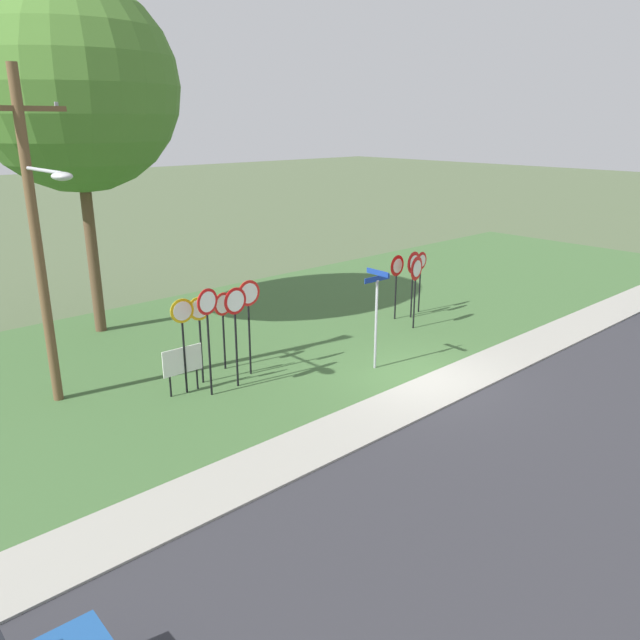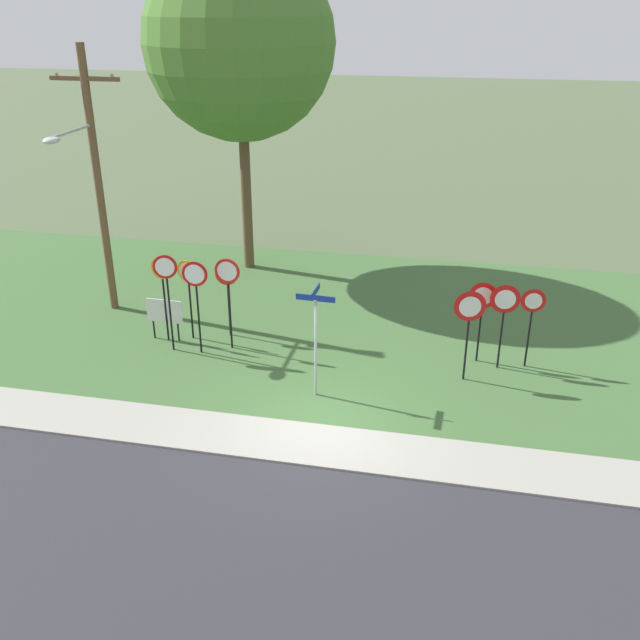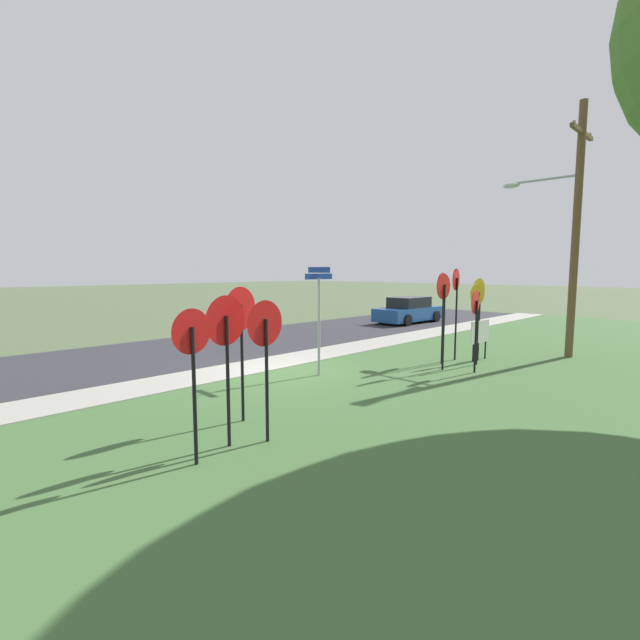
% 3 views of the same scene
% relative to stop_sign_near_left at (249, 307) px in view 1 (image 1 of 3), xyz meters
% --- Properties ---
extents(ground_plane, '(160.00, 160.00, 0.00)m').
position_rel_stop_sign_near_left_xyz_m(ground_plane, '(3.29, -3.35, -2.00)').
color(ground_plane, '#4C5B3D').
extents(road_asphalt, '(44.00, 6.40, 0.01)m').
position_rel_stop_sign_near_left_xyz_m(road_asphalt, '(3.29, -8.15, -2.00)').
color(road_asphalt, '#2D2D33').
rests_on(road_asphalt, ground_plane).
extents(sidewalk_strip, '(44.00, 1.60, 0.06)m').
position_rel_stop_sign_near_left_xyz_m(sidewalk_strip, '(3.29, -4.15, -1.97)').
color(sidewalk_strip, '#99968C').
rests_on(sidewalk_strip, ground_plane).
extents(grass_median, '(44.00, 12.00, 0.04)m').
position_rel_stop_sign_near_left_xyz_m(grass_median, '(3.29, 2.65, -1.98)').
color(grass_median, '#3D6033').
rests_on(grass_median, ground_plane).
extents(stop_sign_near_left, '(0.71, 0.09, 2.70)m').
position_rel_stop_sign_near_left_xyz_m(stop_sign_near_left, '(0.00, 0.00, 0.00)').
color(stop_sign_near_left, black).
rests_on(stop_sign_near_left, grass_median).
extents(stop_sign_near_right, '(0.65, 0.13, 2.26)m').
position_rel_stop_sign_near_left_xyz_m(stop_sign_near_right, '(-0.31, 0.80, -0.34)').
color(stop_sign_near_right, black).
rests_on(stop_sign_near_right, grass_median).
extents(stop_sign_far_left, '(0.66, 0.15, 2.85)m').
position_rel_stop_sign_near_left_xyz_m(stop_sign_far_left, '(-1.59, -0.45, 0.08)').
color(stop_sign_far_left, black).
rests_on(stop_sign_far_left, grass_median).
extents(stop_sign_far_center, '(0.70, 0.11, 2.72)m').
position_rel_stop_sign_near_left_xyz_m(stop_sign_far_center, '(-0.76, -0.45, 0.01)').
color(stop_sign_far_center, black).
rests_on(stop_sign_far_center, grass_median).
extents(stop_sign_far_right, '(0.63, 0.12, 2.55)m').
position_rel_stop_sign_near_left_xyz_m(stop_sign_far_right, '(-1.98, 0.11, -0.14)').
color(stop_sign_far_right, black).
rests_on(stop_sign_far_right, grass_median).
extents(stop_sign_center_tall, '(0.63, 0.15, 2.42)m').
position_rel_stop_sign_near_left_xyz_m(stop_sign_center_tall, '(-1.32, 0.37, -0.23)').
color(stop_sign_center_tall, black).
rests_on(stop_sign_center_tall, grass_median).
extents(yield_sign_near_left, '(0.79, 0.12, 2.41)m').
position_rel_stop_sign_near_left_xyz_m(yield_sign_near_left, '(7.39, 0.35, -0.16)').
color(yield_sign_near_left, black).
rests_on(yield_sign_near_left, grass_median).
extents(yield_sign_near_right, '(0.74, 0.11, 2.32)m').
position_rel_stop_sign_near_left_xyz_m(yield_sign_near_right, '(6.83, 0.62, -0.24)').
color(yield_sign_near_right, black).
rests_on(yield_sign_near_right, grass_median).
extents(yield_sign_far_left, '(0.65, 0.12, 2.26)m').
position_rel_stop_sign_near_left_xyz_m(yield_sign_far_left, '(8.11, 0.58, -0.29)').
color(yield_sign_far_left, black).
rests_on(yield_sign_far_left, grass_median).
extents(yield_sign_far_right, '(0.80, 0.19, 2.50)m').
position_rel_stop_sign_near_left_xyz_m(yield_sign_far_right, '(6.50, -0.49, -0.09)').
color(yield_sign_far_right, black).
rests_on(yield_sign_far_right, grass_median).
extents(street_name_post, '(0.96, 0.82, 2.88)m').
position_rel_stop_sign_near_left_xyz_m(street_name_post, '(2.88, -2.02, -0.24)').
color(street_name_post, '#9EA0A8').
rests_on(street_name_post, grass_median).
extents(utility_pole, '(2.10, 2.49, 7.97)m').
position_rel_stop_sign_near_left_xyz_m(utility_pole, '(-4.61, 1.80, 2.37)').
color(utility_pole, brown).
rests_on(utility_pole, grass_median).
extents(notice_board, '(1.10, 0.08, 1.25)m').
position_rel_stop_sign_near_left_xyz_m(notice_board, '(-2.04, 0.16, -1.13)').
color(notice_board, black).
rests_on(notice_board, grass_median).
extents(oak_tree_left, '(6.31, 6.31, 10.91)m').
position_rel_stop_sign_near_left_xyz_m(oak_tree_left, '(-1.48, 6.52, 5.77)').
color(oak_tree_left, brown).
rests_on(oak_tree_left, grass_median).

